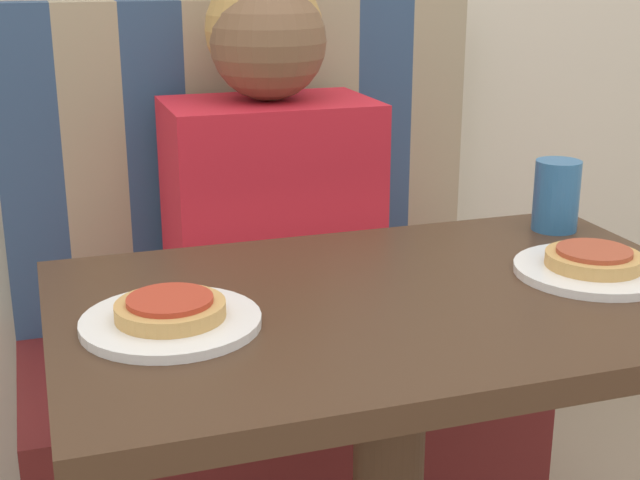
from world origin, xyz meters
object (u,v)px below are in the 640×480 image
(person, at_px, (270,174))
(plate_left, at_px, (171,322))
(pizza_left, at_px, (170,308))
(drinking_cup, at_px, (556,196))
(pizza_right, at_px, (594,258))
(plate_right, at_px, (592,270))

(person, distance_m, plate_left, 0.70)
(pizza_left, height_order, drinking_cup, drinking_cup)
(person, xyz_separation_m, plate_left, (-0.30, -0.64, -0.02))
(person, bearing_deg, plate_left, -114.91)
(plate_left, relative_size, pizza_right, 1.64)
(pizza_right, xyz_separation_m, drinking_cup, (0.07, 0.20, 0.03))
(plate_right, bearing_deg, pizza_left, -180.00)
(person, bearing_deg, plate_right, -65.09)
(plate_left, height_order, drinking_cup, drinking_cup)
(person, relative_size, drinking_cup, 6.48)
(plate_right, bearing_deg, pizza_right, -90.00)
(plate_left, bearing_deg, pizza_right, -0.00)
(person, relative_size, plate_right, 3.41)
(pizza_right, distance_m, drinking_cup, 0.22)
(plate_left, xyz_separation_m, pizza_right, (0.59, -0.00, 0.02))
(plate_left, relative_size, plate_right, 1.00)
(person, xyz_separation_m, pizza_right, (0.30, -0.64, 0.00))
(person, xyz_separation_m, drinking_cup, (0.36, -0.43, 0.03))
(pizza_left, bearing_deg, plate_right, 0.00)
(pizza_right, height_order, drinking_cup, drinking_cup)
(person, distance_m, drinking_cup, 0.56)
(plate_right, relative_size, drinking_cup, 1.90)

